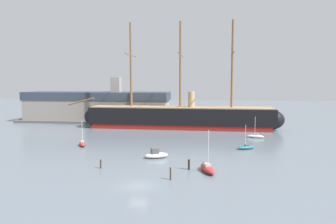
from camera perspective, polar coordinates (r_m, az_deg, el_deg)
ground_plane at (r=43.70m, az=-5.61°, el=-13.46°), size 400.00×400.00×0.00m
tall_ship at (r=94.24m, az=2.29°, el=-0.94°), size 67.19×14.10×32.32m
sailboat_foreground_right at (r=49.94m, az=7.34°, el=-10.35°), size 3.19×5.42×6.77m
motorboat_near_centre at (r=58.21m, az=-2.18°, el=-7.91°), size 4.82×3.53×1.87m
sailboat_mid_left at (r=71.67m, az=-15.60°, el=-5.68°), size 3.21×4.52×5.74m
sailboat_mid_right at (r=67.66m, az=14.29°, el=-6.35°), size 4.18×2.74×5.26m
sailboat_alongside_stern at (r=81.83m, az=15.95°, el=-4.32°), size 4.40×2.34×5.48m
motorboat_distant_centre at (r=106.85m, az=3.53°, el=-1.72°), size 4.74×3.15×1.84m
mooring_piling_nearest at (r=52.73m, az=-12.38°, el=-9.38°), size 0.25×0.25×1.47m
mooring_piling_left_pair at (r=50.95m, az=3.90°, el=-9.68°), size 0.35×0.35×1.67m
mooring_piling_right_pair at (r=45.75m, az=0.48°, el=-11.33°), size 0.25×0.25×1.85m
mooring_piling_midwater at (r=51.00m, az=6.67°, el=-9.93°), size 0.38×0.38×1.26m
dockside_warehouse_left at (r=113.77m, az=-12.88°, el=0.96°), size 55.82×15.32×15.80m
seagull_in_flight at (r=55.87m, az=7.19°, el=9.36°), size 0.97×0.76×0.13m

